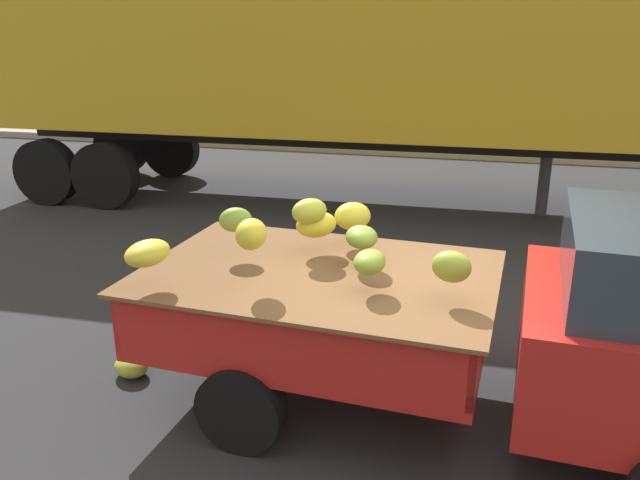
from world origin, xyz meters
TOP-DOWN VIEW (x-y plane):
  - ground at (0.00, 0.00)m, footprint 220.00×220.00m
  - curb_strip at (0.00, 10.49)m, footprint 80.00×0.80m
  - pickup_truck at (0.86, -0.15)m, footprint 4.81×2.13m
  - semi_trailer at (-2.25, 5.86)m, footprint 12.04×2.77m
  - fallen_banana_bunch_near_tailgate at (-2.64, -0.13)m, footprint 0.40×0.38m

SIDE VIEW (x-z plane):
  - ground at x=0.00m, z-range 0.00..0.00m
  - curb_strip at x=0.00m, z-range 0.00..0.16m
  - fallen_banana_bunch_near_tailgate at x=-2.64m, z-range 0.00..0.18m
  - pickup_truck at x=0.86m, z-range 0.03..1.73m
  - semi_trailer at x=-2.25m, z-range 0.57..4.52m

